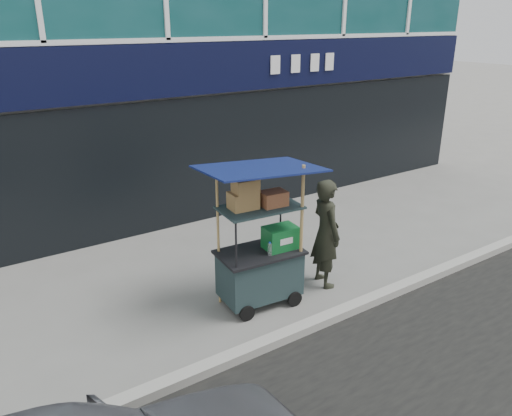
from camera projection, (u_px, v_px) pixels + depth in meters
ground at (307, 319)px, 6.61m from camera, size 80.00×80.00×0.00m
curb at (317, 323)px, 6.43m from camera, size 80.00×0.18×0.12m
vendor_cart at (261, 256)px, 6.77m from camera, size 1.59×1.19×2.04m
vendor_man at (326, 233)px, 7.25m from camera, size 0.50×0.66×1.64m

